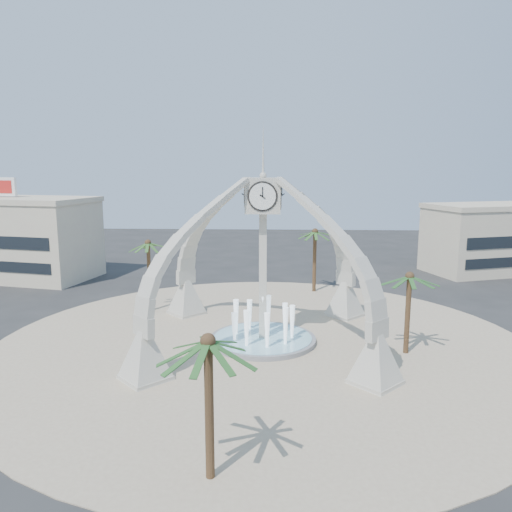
{
  "coord_description": "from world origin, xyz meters",
  "views": [
    {
      "loc": [
        1.08,
        -35.91,
        13.01
      ],
      "look_at": [
        -0.6,
        2.0,
        6.28
      ],
      "focal_mm": 35.0,
      "sensor_mm": 36.0,
      "label": 1
    }
  ],
  "objects_px": {
    "clock_tower": "(263,258)",
    "palm_south": "(208,343)",
    "fountain": "(263,339)",
    "palm_east": "(410,277)",
    "palm_west": "(148,244)",
    "palm_north": "(315,232)"
  },
  "relations": [
    {
      "from": "fountain",
      "to": "palm_west",
      "type": "height_order",
      "value": "palm_west"
    },
    {
      "from": "palm_north",
      "to": "palm_south",
      "type": "height_order",
      "value": "palm_north"
    },
    {
      "from": "fountain",
      "to": "palm_north",
      "type": "distance_m",
      "value": 17.77
    },
    {
      "from": "palm_east",
      "to": "palm_north",
      "type": "distance_m",
      "value": 18.52
    },
    {
      "from": "palm_east",
      "to": "palm_west",
      "type": "height_order",
      "value": "palm_west"
    },
    {
      "from": "palm_south",
      "to": "palm_north",
      "type": "bearing_deg",
      "value": 78.48
    },
    {
      "from": "clock_tower",
      "to": "palm_south",
      "type": "bearing_deg",
      "value": -95.8
    },
    {
      "from": "clock_tower",
      "to": "palm_south",
      "type": "height_order",
      "value": "clock_tower"
    },
    {
      "from": "clock_tower",
      "to": "fountain",
      "type": "bearing_deg",
      "value": 90.0
    },
    {
      "from": "clock_tower",
      "to": "palm_south",
      "type": "xyz_separation_m",
      "value": [
        -1.71,
        -16.8,
        -0.48
      ]
    },
    {
      "from": "palm_east",
      "to": "palm_south",
      "type": "height_order",
      "value": "palm_south"
    },
    {
      "from": "clock_tower",
      "to": "palm_west",
      "type": "bearing_deg",
      "value": 143.33
    },
    {
      "from": "palm_west",
      "to": "fountain",
      "type": "bearing_deg",
      "value": -36.67
    },
    {
      "from": "palm_south",
      "to": "palm_east",
      "type": "bearing_deg",
      "value": 51.51
    },
    {
      "from": "palm_west",
      "to": "palm_north",
      "type": "height_order",
      "value": "palm_north"
    },
    {
      "from": "fountain",
      "to": "clock_tower",
      "type": "bearing_deg",
      "value": -90.0
    },
    {
      "from": "clock_tower",
      "to": "fountain",
      "type": "distance_m",
      "value": 6.2
    },
    {
      "from": "clock_tower",
      "to": "palm_west",
      "type": "xyz_separation_m",
      "value": [
        -10.57,
        7.87,
        -0.23
      ]
    },
    {
      "from": "fountain",
      "to": "palm_south",
      "type": "height_order",
      "value": "palm_south"
    },
    {
      "from": "palm_north",
      "to": "clock_tower",
      "type": "bearing_deg",
      "value": -107.3
    },
    {
      "from": "palm_east",
      "to": "palm_west",
      "type": "distance_m",
      "value": 22.94
    },
    {
      "from": "clock_tower",
      "to": "fountain",
      "type": "height_order",
      "value": "clock_tower"
    }
  ]
}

